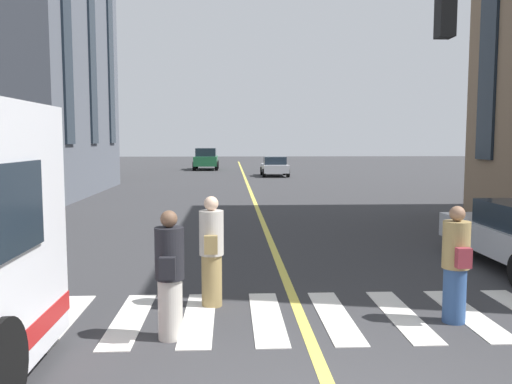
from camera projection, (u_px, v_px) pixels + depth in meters
The scene contains 7 objects.
lane_centre_line at pixel (253, 197), 24.34m from camera, with size 80.00×0.16×0.01m.
crosswalk_marking at pixel (301, 317), 7.88m from camera, with size 2.40×7.45×0.01m.
car_green_mid at pixel (206, 159), 46.84m from camera, with size 4.70×2.14×1.88m.
car_silver_parked_a at pixel (275, 166), 38.44m from camera, with size 3.90×1.89×1.40m.
pedestrian_near at pixel (456, 265), 7.58m from camera, with size 0.50×0.38×1.68m.
pedestrian_companion at pixel (170, 275), 6.94m from camera, with size 0.50×0.38×1.70m.
pedestrian_far at pixel (212, 251), 8.33m from camera, with size 0.50×0.38×1.73m.
Camera 1 is at (-4.18, 1.03, 2.60)m, focal length 37.58 mm.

